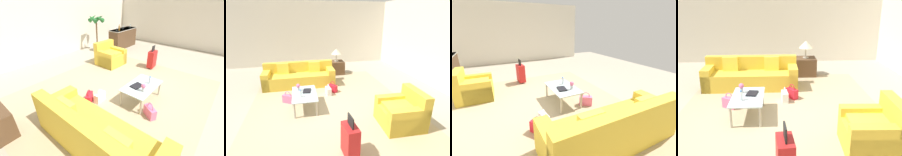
% 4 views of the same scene
% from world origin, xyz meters
% --- Properties ---
extents(ground_plane, '(12.00, 12.00, 0.00)m').
position_xyz_m(ground_plane, '(0.00, 0.00, 0.00)').
color(ground_plane, '#A89E89').
extents(wall_back, '(10.24, 0.12, 3.10)m').
position_xyz_m(wall_back, '(0.00, 4.06, 1.55)').
color(wall_back, silver).
rests_on(wall_back, ground).
extents(wall_right, '(0.12, 8.00, 3.10)m').
position_xyz_m(wall_right, '(5.06, 0.00, 1.55)').
color(wall_right, silver).
rests_on(wall_right, ground).
extents(area_rug, '(5.20, 4.40, 0.01)m').
position_xyz_m(area_rug, '(-0.60, 0.20, 0.00)').
color(area_rug, tan).
rests_on(area_rug, ground).
extents(couch, '(0.84, 2.48, 0.83)m').
position_xyz_m(couch, '(-2.19, -0.60, 0.30)').
color(couch, gold).
rests_on(couch, ground).
extents(armchair, '(0.94, 0.93, 0.85)m').
position_xyz_m(armchair, '(0.90, 1.67, 0.30)').
color(armchair, gold).
rests_on(armchair, ground).
extents(coffee_table, '(1.09, 0.65, 0.44)m').
position_xyz_m(coffee_table, '(-0.40, -0.50, 0.38)').
color(coffee_table, silver).
rests_on(coffee_table, ground).
extents(water_bottle, '(0.06, 0.06, 0.20)m').
position_xyz_m(water_bottle, '(-0.20, -0.60, 0.53)').
color(water_bottle, silver).
rests_on(water_bottle, coffee_table).
extents(coffee_table_book, '(0.32, 0.25, 0.03)m').
position_xyz_m(coffee_table_book, '(-0.52, -0.42, 0.45)').
color(coffee_table_book, black).
rests_on(coffee_table_book, coffee_table).
extents(flower_vase, '(0.11, 0.11, 0.21)m').
position_xyz_m(flower_vase, '(-0.62, -0.65, 0.56)').
color(flower_vase, '#B2B7BC').
rests_on(flower_vase, coffee_table).
extents(bar_console, '(1.67, 0.61, 0.92)m').
position_xyz_m(bar_console, '(3.10, 2.60, 0.48)').
color(bar_console, '#513823').
rests_on(bar_console, ground).
extents(wine_glass_leftmost, '(0.08, 0.08, 0.15)m').
position_xyz_m(wine_glass_leftmost, '(2.53, 2.57, 1.03)').
color(wine_glass_leftmost, silver).
rests_on(wine_glass_leftmost, bar_console).
extents(wine_glass_left_of_centre, '(0.08, 0.08, 0.15)m').
position_xyz_m(wine_glass_left_of_centre, '(3.10, 2.61, 1.03)').
color(wine_glass_left_of_centre, silver).
rests_on(wine_glass_left_of_centre, bar_console).
extents(wine_glass_right_of_centre, '(0.08, 0.08, 0.15)m').
position_xyz_m(wine_glass_right_of_centre, '(3.67, 2.57, 1.03)').
color(wine_glass_right_of_centre, silver).
rests_on(wine_glass_right_of_centre, bar_console).
extents(wine_bottle_amber, '(0.07, 0.07, 0.30)m').
position_xyz_m(wine_bottle_amber, '(2.60, 2.49, 1.04)').
color(wine_bottle_amber, brown).
rests_on(wine_bottle_amber, bar_console).
extents(suitcase_red, '(0.42, 0.25, 0.85)m').
position_xyz_m(suitcase_red, '(1.60, 0.20, 0.36)').
color(suitcase_red, red).
rests_on(suitcase_red, ground).
extents(handbag_white, '(0.33, 0.17, 0.36)m').
position_xyz_m(handbag_white, '(-1.11, 0.28, 0.13)').
color(handbag_white, white).
rests_on(handbag_white, ground).
extents(handbag_pink, '(0.29, 0.35, 0.36)m').
position_xyz_m(handbag_pink, '(-0.81, -0.96, 0.13)').
color(handbag_pink, pink).
rests_on(handbag_pink, ground).
extents(handbag_red, '(0.34, 0.30, 0.36)m').
position_xyz_m(handbag_red, '(-1.31, 0.46, 0.13)').
color(handbag_red, red).
rests_on(handbag_red, ground).
extents(potted_palm, '(0.64, 0.64, 1.70)m').
position_xyz_m(potted_palm, '(1.80, 3.20, 0.83)').
color(potted_palm, '#BCB299').
rests_on(potted_palm, ground).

